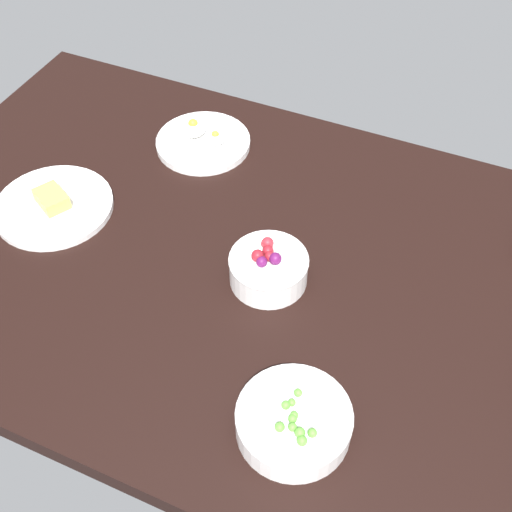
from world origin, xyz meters
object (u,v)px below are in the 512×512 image
(bowl_peas, at_px, (294,421))
(bowl_berries, at_px, (268,268))
(plate_eggs, at_px, (203,141))
(plate_cheese, at_px, (53,205))

(bowl_peas, relative_size, bowl_berries, 1.23)
(bowl_berries, distance_m, plate_eggs, 0.39)
(plate_cheese, bearing_deg, bowl_peas, 157.56)
(bowl_peas, xyz_separation_m, bowl_berries, (0.15, -0.25, 0.01))
(plate_eggs, bearing_deg, bowl_berries, 133.70)
(plate_cheese, xyz_separation_m, plate_eggs, (-0.17, -0.29, 0.00))
(bowl_peas, height_order, plate_eggs, bowl_peas)
(bowl_peas, bearing_deg, bowl_berries, -59.55)
(plate_cheese, distance_m, bowl_berries, 0.45)
(plate_cheese, relative_size, plate_eggs, 1.14)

